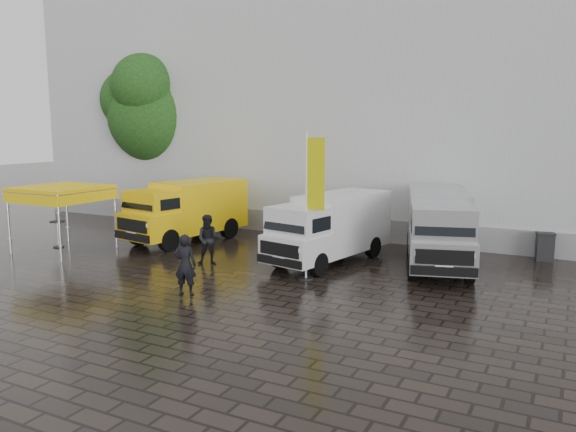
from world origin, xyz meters
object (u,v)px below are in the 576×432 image
van_white (329,229)px  cocktail_table (58,234)px  flagpole (311,199)px  person_front (185,265)px  canopy_tent (60,191)px  van_yellow (186,212)px  person_tent (209,240)px  van_silver (438,230)px  wheelie_bin (545,246)px

van_white → cocktail_table: bearing=-154.3°
flagpole → person_front: flagpole is taller
flagpole → canopy_tent: bearing=-176.6°
van_yellow → van_white: bearing=5.2°
van_white → person_tent: bearing=-137.0°
flagpole → van_yellow: bearing=157.1°
van_yellow → person_tent: bearing=-31.3°
van_white → flagpole: flagpole is taller
canopy_tent → cocktail_table: bearing=153.9°
van_silver → canopy_tent: bearing=-178.9°
van_white → person_tent: 4.39m
van_yellow → cocktail_table: size_ratio=5.11×
wheelie_bin → person_front: 13.34m
wheelie_bin → cocktail_table: bearing=-170.2°
van_yellow → wheelie_bin: size_ratio=5.31×
person_front → person_tent: 3.78m
van_silver → cocktail_table: 15.18m
flagpole → cocktail_table: flagpole is taller
van_white → flagpole: 2.89m
flagpole → wheelie_bin: 9.47m
canopy_tent → cocktail_table: 2.04m
wheelie_bin → van_white: bearing=-161.2°
van_silver → wheelie_bin: 4.42m
van_white → flagpole: size_ratio=1.19×
flagpole → wheelie_bin: bearing=44.4°
wheelie_bin → canopy_tent: bearing=-168.4°
van_silver → wheelie_bin: (3.34, 2.79, -0.79)m
person_tent → canopy_tent: bearing=159.0°
canopy_tent → cocktail_table: size_ratio=2.75×
van_silver → person_tent: size_ratio=3.36×
canopy_tent → person_front: size_ratio=1.64×
flagpole → person_front: 4.48m
person_front → van_white: bearing=-127.1°
canopy_tent → cocktail_table: (-0.73, 0.36, -1.87)m
van_white → wheelie_bin: bearing=41.2°
van_silver → person_front: van_silver is taller
van_white → cocktail_table: size_ratio=5.20×
van_silver → cocktail_table: bearing=179.0°
canopy_tent → van_silver: bearing=17.1°
canopy_tent → wheelie_bin: bearing=22.3°
van_white → flagpole: bearing=-68.8°
van_silver → flagpole: (-3.25, -3.66, 1.34)m
van_white → wheelie_bin: 8.09m
person_front → van_silver: bearing=-146.6°
cocktail_table → person_front: 9.31m
van_yellow → van_white: (7.02, -0.67, -0.06)m
van_yellow → person_tent: 4.43m
van_silver → cocktail_table: size_ratio=5.56×
van_white → canopy_tent: 10.77m
flagpole → cocktail_table: bearing=-178.6°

